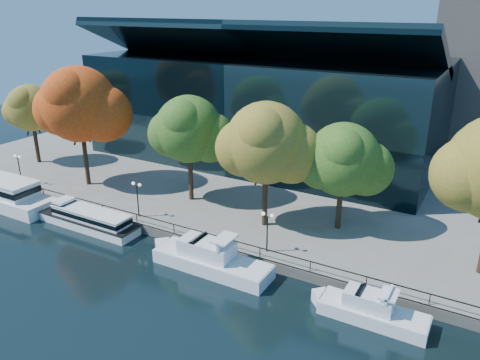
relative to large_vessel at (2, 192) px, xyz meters
The scene contains 16 objects.
ground 24.26m from the large_vessel, ahead, with size 160.00×160.00×0.00m, color black.
promenade 43.21m from the large_vessel, 55.91° to the left, with size 90.00×67.08×1.00m.
railing 24.36m from the large_vessel, ahead, with size 88.20×0.08×0.99m.
convention_building 37.81m from the large_vessel, 57.05° to the left, with size 50.00×24.57×21.43m.
large_vessel is the anchor object (origin of this frame).
tour_boat 13.73m from the large_vessel, ahead, with size 13.74×3.06×2.61m.
cruiser_near 30.17m from the large_vessel, ahead, with size 12.71×3.27×3.68m.
cruiser_far 45.21m from the large_vessel, ahead, with size 9.33×2.59×3.05m.
tree_0 15.32m from the large_vessel, 123.18° to the left, with size 8.35×6.85×11.51m.
tree_1 14.23m from the large_vessel, 53.47° to the left, with size 11.78×9.66×15.28m.
tree_2 24.76m from the large_vessel, 27.43° to the left, with size 9.76×8.00×12.62m.
tree_3 33.92m from the large_vessel, 15.75° to the left, with size 10.47×8.58×13.29m.
tree_4 41.14m from the large_vessel, 17.35° to the left, with size 9.37×7.68×11.34m.
lamp_0 4.85m from the large_vessel, 111.67° to the left, with size 1.26×0.36×4.03m.
lamp_1 18.97m from the large_vessel, 11.95° to the left, with size 1.26×0.36×4.03m.
lamp_2 34.61m from the large_vessel, ahead, with size 1.26×0.36×4.03m.
Camera 1 is at (27.35, -31.06, 23.21)m, focal length 35.00 mm.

